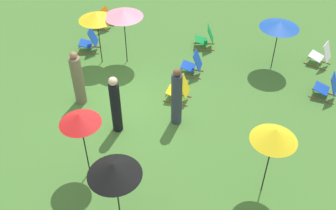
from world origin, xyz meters
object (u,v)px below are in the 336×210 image
(deckchair_7, at_px, (321,55))
(person_1, at_px, (177,98))
(deckchair_3, at_px, (89,41))
(umbrella_1, at_px, (96,16))
(deckchair_8, at_px, (179,90))
(umbrella_4, at_px, (280,25))
(umbrella_3, at_px, (114,170))
(umbrella_5, at_px, (80,119))
(deckchair_0, at_px, (193,64))
(deckchair_2, at_px, (206,38))
(person_2, at_px, (78,79))
(deckchair_1, at_px, (103,19))
(deckchair_4, at_px, (328,87))
(umbrella_2, at_px, (275,135))
(person_0, at_px, (116,105))
(umbrella_0, at_px, (123,13))

(deckchair_7, distance_m, person_1, 5.67)
(deckchair_3, relative_size, umbrella_1, 0.46)
(deckchair_8, height_order, umbrella_4, umbrella_4)
(umbrella_1, distance_m, umbrella_3, 6.35)
(umbrella_5, bearing_deg, deckchair_7, 141.62)
(deckchair_0, bearing_deg, deckchair_2, 176.93)
(umbrella_1, xyz_separation_m, person_2, (2.10, 0.31, -0.92))
(deckchair_8, relative_size, umbrella_3, 0.44)
(person_1, relative_size, person_2, 1.04)
(person_1, bearing_deg, umbrella_4, 168.16)
(deckchair_0, height_order, deckchair_1, same)
(deckchair_7, bearing_deg, deckchair_3, -60.67)
(deckchair_2, height_order, umbrella_1, umbrella_1)
(deckchair_4, height_order, umbrella_2, umbrella_2)
(deckchair_0, distance_m, person_2, 3.72)
(deckchair_8, xyz_separation_m, person_1, (0.95, 0.20, 0.50))
(deckchair_0, distance_m, person_0, 3.45)
(deckchair_8, bearing_deg, deckchair_2, -179.94)
(person_1, bearing_deg, deckchair_4, 142.07)
(umbrella_3, bearing_deg, deckchair_7, 152.75)
(deckchair_3, xyz_separation_m, umbrella_1, (0.55, 0.71, 1.37))
(umbrella_5, relative_size, person_0, 1.08)
(person_0, relative_size, person_2, 1.01)
(deckchair_8, distance_m, umbrella_5, 3.89)
(deckchair_3, relative_size, umbrella_0, 0.45)
(deckchair_7, xyz_separation_m, person_2, (4.24, -6.73, 0.45))
(deckchair_2, relative_size, umbrella_5, 0.44)
(umbrella_2, xyz_separation_m, person_2, (-1.64, -5.60, -1.03))
(deckchair_3, xyz_separation_m, person_2, (2.65, 1.02, 0.45))
(deckchair_3, relative_size, umbrella_4, 0.50)
(deckchair_8, distance_m, person_0, 2.20)
(umbrella_3, xyz_separation_m, person_2, (-3.46, -2.77, -0.92))
(umbrella_4, bearing_deg, deckchair_1, -96.22)
(umbrella_1, height_order, person_1, umbrella_1)
(deckchair_7, height_order, umbrella_3, umbrella_3)
(deckchair_2, distance_m, deckchair_7, 3.93)
(person_0, bearing_deg, deckchair_7, -168.28)
(umbrella_0, bearing_deg, deckchair_3, -99.20)
(umbrella_4, distance_m, person_0, 5.74)
(deckchair_4, bearing_deg, person_2, -59.13)
(person_1, bearing_deg, deckchair_7, 158.74)
(deckchair_2, height_order, umbrella_0, umbrella_0)
(deckchair_4, bearing_deg, deckchair_1, -91.13)
(deckchair_0, height_order, deckchair_3, same)
(umbrella_1, bearing_deg, deckchair_0, 95.57)
(deckchair_2, height_order, umbrella_2, umbrella_2)
(umbrella_1, bearing_deg, person_2, 8.42)
(umbrella_1, height_order, person_0, umbrella_1)
(deckchair_4, bearing_deg, umbrella_3, -23.98)
(deckchair_7, xyz_separation_m, umbrella_0, (1.84, -6.25, 1.43))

